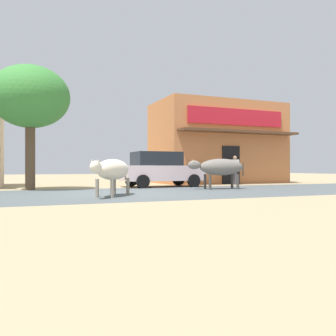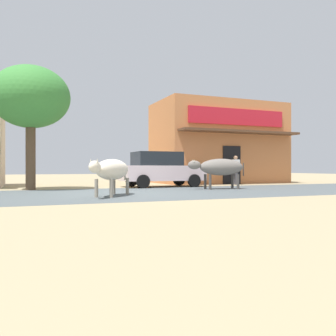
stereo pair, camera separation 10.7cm
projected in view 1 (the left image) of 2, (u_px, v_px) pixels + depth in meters
ground at (118, 194)px, 12.54m from camera, size 80.00×80.00×0.00m
asphalt_road at (118, 194)px, 12.54m from camera, size 72.00×6.46×0.00m
storefront_right_club at (217, 143)px, 21.97m from camera, size 7.51×5.09×4.76m
roadside_tree at (30, 98)px, 14.57m from camera, size 3.14×3.14×5.02m
parked_hatchback_car at (160, 169)px, 17.05m from camera, size 3.85×1.93×1.64m
cow_near_brown at (112, 170)px, 11.46m from camera, size 1.94×2.41×1.17m
cow_far_dark at (220, 167)px, 15.25m from camera, size 2.55×0.94×1.28m
pedestrian_by_shop at (235, 168)px, 19.31m from camera, size 0.42×0.61×1.55m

